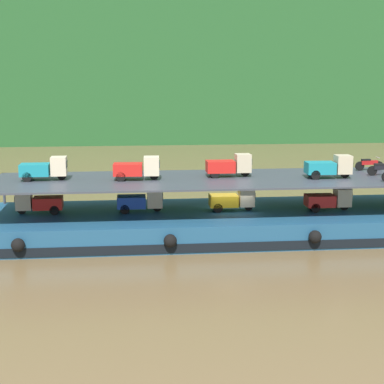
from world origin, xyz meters
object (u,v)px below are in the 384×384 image
Objects in this scene: mini_truck_upper_mid at (137,168)px; mini_truck_lower_aft at (141,201)px; mini_truck_lower_stern at (38,202)px; mini_truck_upper_stern at (45,169)px; mini_truck_upper_bow at (329,167)px; motorcycle_upper_stbd at (369,164)px; motorcycle_upper_centre at (382,169)px; mini_truck_lower_mid at (233,199)px; cargo_barge at (231,223)px; mini_truck_upper_fore at (229,165)px; mini_truck_lower_fore at (329,199)px.

mini_truck_lower_aft is at bearing 48.73° from mini_truck_upper_mid.
mini_truck_lower_stern is 2.05m from mini_truck_upper_stern.
motorcycle_upper_stbd is (3.58, 2.68, -0.26)m from mini_truck_upper_bow.
mini_truck_lower_stern is 21.08m from motorcycle_upper_centre.
mini_truck_lower_stern and mini_truck_lower_aft have the same top height.
mini_truck_lower_stern is 0.99× the size of mini_truck_upper_mid.
mini_truck_lower_mid is 1.45× the size of motorcycle_upper_stbd.
motorcycle_upper_centre is at bearing -0.13° from mini_truck_upper_mid.
mini_truck_upper_stern is at bearing 178.64° from motorcycle_upper_centre.
cargo_barge is at bearing -2.21° from mini_truck_lower_stern.
motorcycle_upper_centre is at bearing -3.86° from mini_truck_upper_fore.
cargo_barge is 11.63m from mini_truck_lower_stern.
mini_truck_upper_stern is at bearing 9.49° from mini_truck_lower_stern.
motorcycle_upper_stbd is at bearing 12.95° from cargo_barge.
mini_truck_upper_fore and mini_truck_upper_bow have the same top height.
mini_truck_lower_fore is 1.46× the size of motorcycle_upper_centre.
motorcycle_upper_stbd reaches higher than mini_truck_lower_mid.
cargo_barge is 10.87× the size of mini_truck_lower_stern.
mini_truck_lower_aft is at bearing -2.59° from mini_truck_upper_stern.
cargo_barge is at bearing 174.63° from mini_truck_lower_fore.
motorcycle_upper_stbd is at bearing 37.72° from mini_truck_lower_fore.
mini_truck_upper_mid is 15.11m from motorcycle_upper_centre.
mini_truck_upper_fore reaches higher than motorcycle_upper_stbd.
mini_truck_lower_aft is at bearing 175.89° from mini_truck_lower_fore.
mini_truck_upper_mid is at bearing 176.93° from mini_truck_lower_fore.
mini_truck_lower_stern is at bearing 177.79° from cargo_barge.
motorcycle_upper_stbd is (3.54, 2.74, 1.74)m from mini_truck_lower_fore.
mini_truck_upper_fore is at bearing 90.88° from cargo_barge.
motorcycle_upper_stbd is (9.37, 2.14, 1.74)m from mini_truck_lower_mid.
mini_truck_upper_mid is 15.26m from motorcycle_upper_stbd.
mini_truck_lower_mid is at bearing -2.31° from mini_truck_lower_aft.
mini_truck_lower_aft is (6.07, -0.18, 0.00)m from mini_truck_lower_stern.
cargo_barge is 6.13m from mini_truck_lower_fore.
motorcycle_upper_stbd is (9.49, 1.51, -0.26)m from mini_truck_upper_fore.
mini_truck_upper_stern is at bearing 177.41° from mini_truck_lower_aft.
mini_truck_lower_aft is 1.00× the size of mini_truck_upper_fore.
mini_truck_upper_stern is 5.48m from mini_truck_upper_mid.
mini_truck_lower_stern is 11.65m from mini_truck_lower_mid.
mini_truck_lower_aft is 0.99× the size of mini_truck_upper_bow.
mini_truck_lower_aft is 1.44× the size of motorcycle_upper_stbd.
mini_truck_upper_mid and mini_truck_upper_bow have the same top height.
mini_truck_lower_stern is 6.08m from mini_truck_lower_aft.
mini_truck_upper_fore is 6.02m from mini_truck_upper_bow.
mini_truck_upper_mid is at bearing -131.27° from mini_truck_lower_aft.
mini_truck_lower_mid is at bearing 174.17° from mini_truck_lower_fore.
mini_truck_upper_stern is 17.02m from mini_truck_upper_bow.
mini_truck_upper_stern is 1.45× the size of motorcycle_upper_stbd.
mini_truck_upper_fore is (-5.95, 1.23, 2.00)m from mini_truck_lower_fore.
mini_truck_lower_fore is 11.76m from mini_truck_upper_mid.
mini_truck_upper_fore is at bearing 1.12° from mini_truck_lower_stern.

